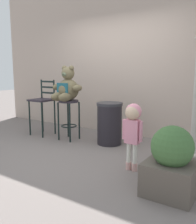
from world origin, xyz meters
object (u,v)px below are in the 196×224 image
object	(u,v)px
bar_stool_with_teddy	(69,112)
teddy_bear	(67,88)
bar_chair_empty	(43,103)
trash_bin	(109,123)
planter_with_shrub	(171,163)
child_walking	(133,122)

from	to	relation	value
bar_stool_with_teddy	teddy_bear	distance (m)	0.47
bar_chair_empty	trash_bin	bearing A→B (deg)	6.13
bar_chair_empty	planter_with_shrub	world-z (taller)	bar_chair_empty
bar_stool_with_teddy	bar_chair_empty	world-z (taller)	bar_chair_empty
child_walking	planter_with_shrub	world-z (taller)	child_walking
trash_bin	planter_with_shrub	bearing A→B (deg)	-39.20
child_walking	bar_chair_empty	distance (m)	2.52
teddy_bear	planter_with_shrub	distance (m)	2.64
teddy_bear	child_walking	distance (m)	1.85
bar_stool_with_teddy	teddy_bear	world-z (taller)	teddy_bear
bar_stool_with_teddy	trash_bin	distance (m)	0.85
trash_bin	bar_stool_with_teddy	bearing A→B (deg)	-167.32
planter_with_shrub	teddy_bear	bearing A→B (deg)	156.21
teddy_bear	trash_bin	distance (m)	1.05
trash_bin	bar_chair_empty	xyz separation A→B (m)	(-1.53, -0.16, 0.29)
bar_stool_with_teddy	bar_chair_empty	bearing A→B (deg)	178.52
bar_chair_empty	planter_with_shrub	bearing A→B (deg)	-19.51
bar_chair_empty	planter_with_shrub	size ratio (longest dim) A/B	1.50
child_walking	planter_with_shrub	size ratio (longest dim) A/B	1.19
bar_stool_with_teddy	planter_with_shrub	distance (m)	2.58
bar_stool_with_teddy	trash_bin	bearing A→B (deg)	12.68
trash_bin	planter_with_shrub	distance (m)	1.97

